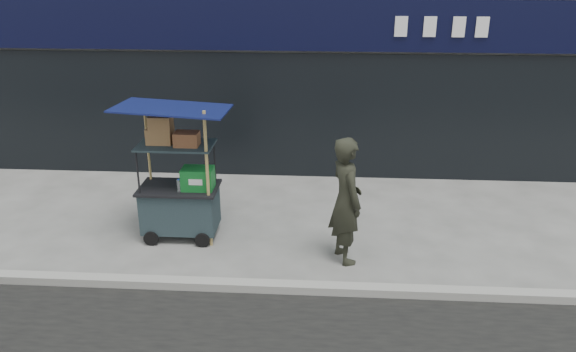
{
  "coord_description": "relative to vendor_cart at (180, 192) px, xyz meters",
  "views": [
    {
      "loc": [
        0.87,
        -6.42,
        4.09
      ],
      "look_at": [
        0.38,
        1.2,
        1.06
      ],
      "focal_mm": 35.0,
      "sensor_mm": 36.0,
      "label": 1
    }
  ],
  "objects": [
    {
      "name": "curb",
      "position": [
        1.26,
        -1.44,
        -0.69
      ],
      "size": [
        80.0,
        0.18,
        0.12
      ],
      "primitive_type": "cube",
      "color": "#96968E",
      "rests_on": "ground"
    },
    {
      "name": "ground",
      "position": [
        1.26,
        -1.24,
        -0.75
      ],
      "size": [
        80.0,
        80.0,
        0.0
      ],
      "primitive_type": "plane",
      "color": "#60605B",
      "rests_on": "ground"
    },
    {
      "name": "vendor_man",
      "position": [
        2.47,
        -0.54,
        0.17
      ],
      "size": [
        0.65,
        0.78,
        1.83
      ],
      "primitive_type": "imported",
      "rotation": [
        0.0,
        0.0,
        1.95
      ],
      "color": "black",
      "rests_on": "ground"
    },
    {
      "name": "vendor_cart",
      "position": [
        0.0,
        0.0,
        0.0
      ],
      "size": [
        1.58,
        1.11,
        2.13
      ],
      "rotation": [
        0.0,
        0.0,
        -0.0
      ],
      "color": "black",
      "rests_on": "ground"
    }
  ]
}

